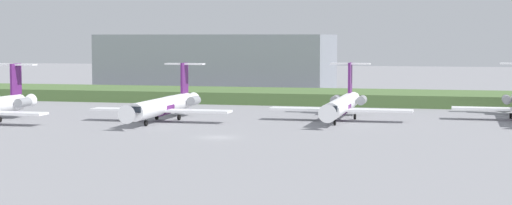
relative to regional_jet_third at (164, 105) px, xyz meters
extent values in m
plane|color=gray|center=(14.44, 10.95, -2.54)|extent=(500.00, 500.00, 0.00)
cube|color=#4C6B38|center=(14.44, 42.76, -1.34)|extent=(320.00, 20.00, 2.40)
cone|color=white|center=(-26.30, 3.31, -0.09)|extent=(2.30, 4.00, 2.29)
cube|color=white|center=(-20.40, -11.69, -0.69)|extent=(11.00, 3.20, 0.36)
cube|color=#591E66|center=(-26.30, 0.31, 3.86)|extent=(0.36, 3.20, 5.20)
cube|color=white|center=(-26.30, 0.61, 6.26)|extent=(6.80, 1.80, 0.24)
cylinder|color=gray|center=(-24.05, -1.49, 0.11)|extent=(1.50, 3.40, 1.50)
cylinder|color=black|center=(-24.40, -8.29, -2.09)|extent=(0.35, 0.90, 0.90)
cylinder|color=white|center=(0.00, -0.59, -0.09)|extent=(2.70, 24.00, 2.70)
cone|color=white|center=(0.00, -14.09, -0.09)|extent=(2.70, 3.00, 2.70)
cone|color=white|center=(0.00, 13.41, -0.09)|extent=(2.30, 4.00, 2.29)
cube|color=black|center=(0.00, -12.19, 0.39)|extent=(2.02, 1.80, 0.90)
cylinder|color=#591E66|center=(0.00, -0.59, -0.24)|extent=(2.76, 3.60, 2.76)
cube|color=white|center=(-5.90, -1.59, -0.69)|extent=(11.00, 3.20, 0.36)
cube|color=white|center=(5.91, -1.59, -0.69)|extent=(11.00, 3.20, 0.36)
cube|color=#591E66|center=(0.00, 10.41, 3.86)|extent=(0.36, 3.20, 5.20)
cube|color=white|center=(0.00, 10.71, 6.26)|extent=(6.80, 1.80, 0.24)
cylinder|color=gray|center=(-2.25, 8.61, 0.11)|extent=(1.50, 3.40, 1.50)
cylinder|color=gray|center=(2.25, 8.61, 0.11)|extent=(1.50, 3.40, 1.50)
cylinder|color=gray|center=(0.00, -8.03, -1.54)|extent=(0.20, 0.20, 0.65)
cylinder|color=black|center=(0.00, -8.03, -2.09)|extent=(0.30, 0.90, 0.90)
cylinder|color=black|center=(-1.90, 1.81, -2.09)|extent=(0.35, 0.90, 0.90)
cylinder|color=black|center=(1.90, 1.81, -2.09)|extent=(0.35, 0.90, 0.90)
cylinder|color=white|center=(27.57, 7.23, -0.09)|extent=(2.70, 24.00, 2.70)
cone|color=white|center=(27.57, -6.27, -0.09)|extent=(2.70, 3.00, 2.70)
cone|color=white|center=(27.57, 21.23, -0.09)|extent=(2.30, 4.00, 2.29)
cube|color=black|center=(27.57, -4.37, 0.39)|extent=(2.02, 1.80, 0.90)
cylinder|color=#591E66|center=(27.57, 7.23, -0.24)|extent=(2.76, 3.60, 2.76)
cube|color=white|center=(21.67, 6.23, -0.69)|extent=(11.00, 3.20, 0.36)
cube|color=white|center=(33.48, 6.23, -0.69)|extent=(11.00, 3.20, 0.36)
cube|color=#591E66|center=(27.57, 18.23, 3.86)|extent=(0.36, 3.20, 5.20)
cube|color=white|center=(27.57, 18.53, 6.26)|extent=(6.80, 1.80, 0.24)
cylinder|color=gray|center=(25.32, 16.43, 0.11)|extent=(1.50, 3.40, 1.50)
cylinder|color=gray|center=(29.82, 16.43, 0.11)|extent=(1.50, 3.40, 1.50)
cylinder|color=gray|center=(27.57, -0.21, -1.54)|extent=(0.20, 0.20, 0.65)
cylinder|color=black|center=(27.57, -0.21, -2.09)|extent=(0.30, 0.90, 0.90)
cylinder|color=black|center=(25.67, 9.63, -2.09)|extent=(0.35, 0.90, 0.90)
cylinder|color=black|center=(29.47, 9.63, -2.09)|extent=(0.35, 0.90, 0.90)
cube|color=white|center=(50.31, 13.75, -0.69)|extent=(11.00, 3.20, 0.36)
cylinder|color=gray|center=(53.96, 23.95, 0.11)|extent=(1.50, 3.40, 1.50)
cylinder|color=black|center=(54.31, 17.15, -2.09)|extent=(0.35, 0.90, 0.90)
cube|color=gray|center=(-12.14, 73.55, 4.46)|extent=(55.43, 27.49, 14.00)
camera|label=1|loc=(45.44, -125.67, 10.93)|focal=58.47mm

